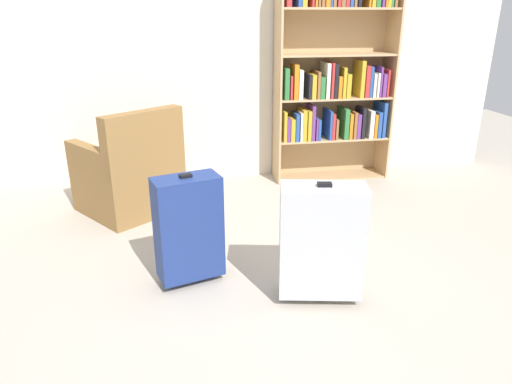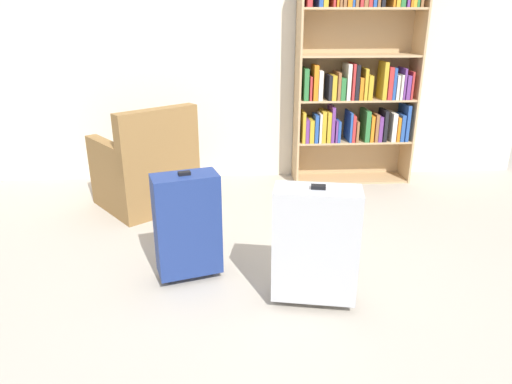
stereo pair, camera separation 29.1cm
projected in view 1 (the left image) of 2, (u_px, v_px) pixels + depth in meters
ground_plane at (266, 287)px, 2.90m from camera, size 10.00×10.00×0.00m
back_wall at (223, 47)px, 4.46m from camera, size 5.71×0.10×2.60m
bookshelf at (335, 71)px, 4.50m from camera, size 1.15×0.33×2.04m
armchair at (131, 176)px, 3.92m from camera, size 0.98×0.98×0.90m
mug at (196, 205)px, 4.02m from camera, size 0.12×0.08×0.10m
suitcase_navy_blue at (189, 228)px, 2.84m from camera, size 0.44×0.30×0.72m
suitcase_silver at (321, 241)px, 2.66m from camera, size 0.51×0.31×0.74m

